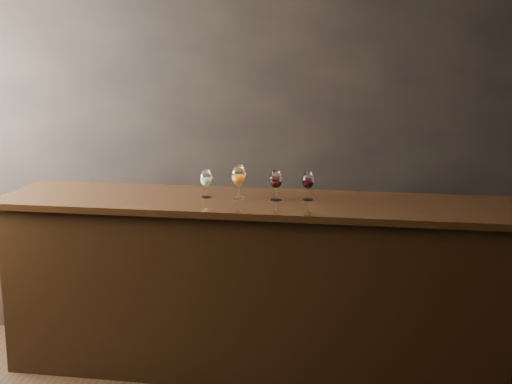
# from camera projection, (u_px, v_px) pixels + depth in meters

# --- Properties ---
(room_shell) EXTENTS (5.02, 4.52, 2.81)m
(room_shell) POSITION_uv_depth(u_px,v_px,m) (45.00, 111.00, 3.23)
(room_shell) COLOR black
(room_shell) RESTS_ON ground
(bar_counter) EXTENTS (3.17, 0.84, 1.10)m
(bar_counter) POSITION_uv_depth(u_px,v_px,m) (253.00, 289.00, 4.61)
(bar_counter) COLOR black
(bar_counter) RESTS_ON ground
(bar_top) EXTENTS (3.27, 0.92, 0.04)m
(bar_top) POSITION_uv_depth(u_px,v_px,m) (253.00, 203.00, 4.49)
(bar_top) COLOR black
(bar_top) RESTS_ON bar_counter
(back_bar_shelf) EXTENTS (2.59, 0.40, 0.93)m
(back_bar_shelf) POSITION_uv_depth(u_px,v_px,m) (105.00, 262.00, 5.42)
(back_bar_shelf) COLOR black
(back_bar_shelf) RESTS_ON ground
(glass_white) EXTENTS (0.07, 0.07, 0.18)m
(glass_white) POSITION_uv_depth(u_px,v_px,m) (206.00, 179.00, 4.53)
(glass_white) COLOR white
(glass_white) RESTS_ON bar_top
(glass_amber) EXTENTS (0.09, 0.09, 0.21)m
(glass_amber) POSITION_uv_depth(u_px,v_px,m) (238.00, 176.00, 4.50)
(glass_amber) COLOR white
(glass_amber) RESTS_ON bar_top
(glass_red_a) EXTENTS (0.08, 0.08, 0.19)m
(glass_red_a) POSITION_uv_depth(u_px,v_px,m) (276.00, 180.00, 4.45)
(glass_red_a) COLOR white
(glass_red_a) RESTS_ON bar_top
(glass_red_b) EXTENTS (0.08, 0.08, 0.18)m
(glass_red_b) POSITION_uv_depth(u_px,v_px,m) (308.00, 181.00, 4.46)
(glass_red_b) COLOR white
(glass_red_b) RESTS_ON bar_top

